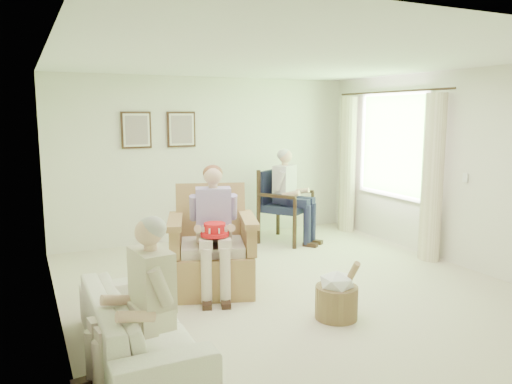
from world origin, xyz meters
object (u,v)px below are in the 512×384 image
(sofa, at_px, (139,325))
(person_dark, at_px, (289,188))
(person_wicker, at_px, (216,220))
(person_sofa, at_px, (148,292))
(wood_armchair, at_px, (283,202))
(red_hat, at_px, (215,230))
(wicker_armchair, at_px, (211,257))
(hatbox, at_px, (337,295))

(sofa, relative_size, person_dark, 1.32)
(person_dark, bearing_deg, person_wicker, -173.43)
(sofa, height_order, person_sofa, person_sofa)
(wood_armchair, distance_m, red_hat, 2.78)
(person_dark, xyz_separation_m, red_hat, (-1.92, -1.81, -0.09))
(wicker_armchair, xyz_separation_m, person_dark, (1.84, 1.47, 0.49))
(person_wicker, distance_m, person_sofa, 1.88)
(sofa, bearing_deg, red_hat, -47.93)
(person_dark, xyz_separation_m, person_sofa, (-2.96, -3.13, -0.18))
(sofa, height_order, person_wicker, person_wicker)
(wicker_armchair, distance_m, person_wicker, 0.50)
(wood_armchair, height_order, red_hat, wood_armchair)
(wicker_armchair, height_order, person_sofa, person_sofa)
(wood_armchair, distance_m, person_wicker, 2.59)
(wicker_armchair, bearing_deg, person_wicker, -71.71)
(person_dark, distance_m, hatbox, 3.04)
(wicker_armchair, xyz_separation_m, hatbox, (0.83, -1.33, -0.14))
(wood_armchair, relative_size, person_dark, 0.78)
(wicker_armchair, bearing_deg, hatbox, -39.66)
(person_wicker, height_order, red_hat, person_wicker)
(person_dark, height_order, red_hat, person_dark)
(person_dark, distance_m, person_sofa, 4.31)
(sofa, height_order, red_hat, red_hat)
(person_dark, height_order, person_sofa, person_dark)
(wicker_armchair, distance_m, hatbox, 1.58)
(wicker_armchair, relative_size, person_wicker, 0.84)
(hatbox, bearing_deg, person_sofa, -170.37)
(person_dark, bearing_deg, hatbox, -144.64)
(person_sofa, relative_size, red_hat, 4.03)
(wicker_armchair, distance_m, person_dark, 2.41)
(wicker_armchair, xyz_separation_m, sofa, (-1.12, -1.28, -0.10))
(person_sofa, bearing_deg, wicker_armchair, 138.59)
(person_sofa, bearing_deg, person_wicker, 135.91)
(person_wicker, bearing_deg, red_hat, -95.41)
(wicker_armchair, bearing_deg, person_sofa, -105.64)
(person_wicker, bearing_deg, wood_armchair, 62.79)
(wood_armchair, bearing_deg, red_hat, -168.78)
(sofa, distance_m, person_sofa, 0.56)
(wood_armchair, relative_size, person_wicker, 0.79)
(wicker_armchair, relative_size, sofa, 0.63)
(wicker_armchair, relative_size, person_sofa, 0.97)
(person_sofa, height_order, hatbox, person_sofa)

